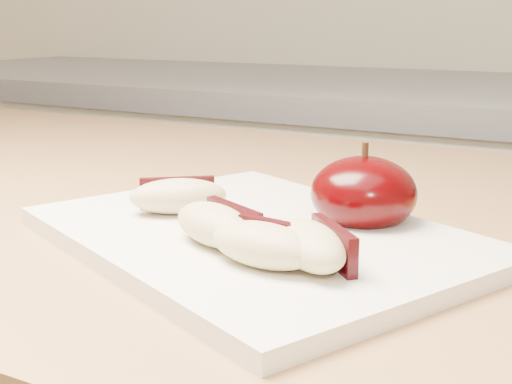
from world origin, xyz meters
The scene contains 7 objects.
back_cabinet centered at (0.00, 1.20, 0.47)m, with size 2.40×0.62×0.94m.
cutting_board centered at (0.06, 0.39, 0.91)m, with size 0.29×0.21×0.01m, color silver.
apple_half centered at (0.11, 0.44, 0.93)m, with size 0.08×0.08×0.06m.
apple_wedge_a centered at (-0.01, 0.40, 0.92)m, with size 0.08×0.07×0.03m.
apple_wedge_b centered at (0.06, 0.35, 0.92)m, with size 0.08×0.06×0.03m.
apple_wedge_c centered at (0.10, 0.33, 0.92)m, with size 0.07×0.04×0.03m.
apple_wedge_d centered at (0.12, 0.34, 0.92)m, with size 0.07×0.07×0.03m.
Camera 1 is at (0.28, -0.01, 1.05)m, focal length 50.00 mm.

